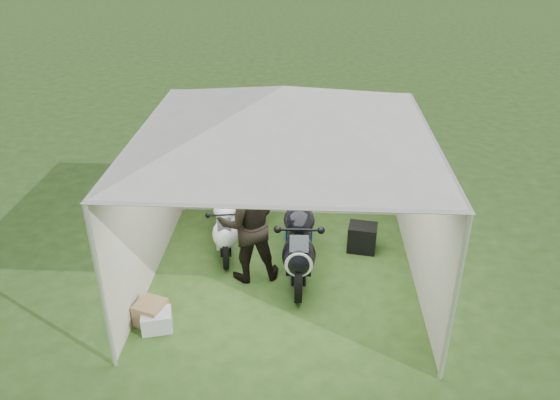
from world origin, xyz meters
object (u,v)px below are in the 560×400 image
(crate_1, at_px, (151,313))
(crate_0, at_px, (157,321))
(paddock_stand, at_px, (299,230))
(person_dark_jacket, at_px, (248,223))
(canopy_tent, at_px, (284,116))
(equipment_box, at_px, (362,238))
(motorcycle_black, at_px, (299,240))
(motorcycle_white, at_px, (225,223))
(person_blue_jacket, at_px, (253,179))
(crate_2, at_px, (151,318))

(crate_1, bearing_deg, crate_0, -48.27)
(paddock_stand, distance_m, person_dark_jacket, 1.54)
(canopy_tent, relative_size, equipment_box, 12.33)
(motorcycle_black, distance_m, paddock_stand, 1.08)
(motorcycle_white, height_order, person_blue_jacket, person_blue_jacket)
(person_dark_jacket, relative_size, person_blue_jacket, 0.96)
(canopy_tent, height_order, equipment_box, canopy_tent)
(motorcycle_black, xyz_separation_m, paddock_stand, (-0.02, 0.99, -0.43))
(person_dark_jacket, relative_size, equipment_box, 4.11)
(person_blue_jacket, bearing_deg, motorcycle_black, 76.18)
(paddock_stand, relative_size, person_blue_jacket, 0.23)
(equipment_box, relative_size, crate_0, 1.14)
(motorcycle_white, distance_m, equipment_box, 2.27)
(crate_2, bearing_deg, paddock_stand, 49.40)
(motorcycle_black, relative_size, equipment_box, 4.75)
(canopy_tent, height_order, crate_1, canopy_tent)
(person_blue_jacket, distance_m, crate_1, 2.92)
(motorcycle_white, height_order, crate_2, motorcycle_white)
(equipment_box, bearing_deg, crate_1, -146.59)
(person_dark_jacket, relative_size, crate_1, 5.12)
(paddock_stand, xyz_separation_m, equipment_box, (1.05, -0.28, 0.06))
(equipment_box, xyz_separation_m, crate_1, (-3.01, -1.99, -0.06))
(equipment_box, distance_m, crate_1, 3.61)
(person_dark_jacket, height_order, person_blue_jacket, person_blue_jacket)
(canopy_tent, distance_m, crate_2, 3.28)
(crate_0, height_order, crate_1, crate_1)
(crate_0, xyz_separation_m, crate_1, (-0.11, 0.12, 0.03))
(motorcycle_white, xyz_separation_m, equipment_box, (2.25, 0.09, -0.26))
(motorcycle_black, height_order, paddock_stand, motorcycle_black)
(person_blue_jacket, relative_size, crate_1, 5.32)
(person_blue_jacket, bearing_deg, canopy_tent, 67.30)
(canopy_tent, height_order, motorcycle_black, canopy_tent)
(canopy_tent, bearing_deg, paddock_stand, 78.43)
(person_dark_jacket, distance_m, crate_2, 1.90)
(motorcycle_white, xyz_separation_m, crate_1, (-0.76, -1.90, -0.32))
(canopy_tent, bearing_deg, equipment_box, 31.20)
(motorcycle_white, relative_size, crate_0, 4.39)
(motorcycle_white, height_order, person_dark_jacket, person_dark_jacket)
(paddock_stand, height_order, crate_2, paddock_stand)
(person_blue_jacket, bearing_deg, equipment_box, 116.71)
(motorcycle_white, bearing_deg, crate_1, -119.83)
(canopy_tent, bearing_deg, crate_2, -144.52)
(motorcycle_white, distance_m, motorcycle_black, 1.37)
(person_dark_jacket, xyz_separation_m, crate_1, (-1.23, -1.16, -0.78))
(motorcycle_black, height_order, crate_0, motorcycle_black)
(motorcycle_black, xyz_separation_m, person_dark_jacket, (-0.75, -0.11, 0.34))
(motorcycle_white, xyz_separation_m, person_blue_jacket, (0.40, 0.65, 0.49))
(motorcycle_black, relative_size, person_blue_jacket, 1.11)
(motorcycle_black, bearing_deg, person_dark_jacket, -172.50)
(person_dark_jacket, height_order, equipment_box, person_dark_jacket)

